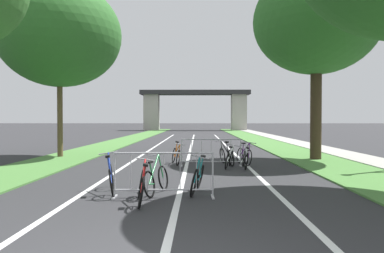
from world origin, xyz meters
The scene contains 20 objects.
grass_verge_left centered at (-5.62, 26.74, 0.03)m, with size 2.67×65.36×0.05m, color #477A38.
grass_verge_right centered at (5.62, 26.74, 0.03)m, with size 2.67×65.36×0.05m, color #477A38.
sidewalk_path_right centered at (7.83, 26.74, 0.04)m, with size 1.75×65.36×0.08m, color #9E9B93.
lane_stripe_center centered at (0.00, 18.91, 0.00)m, with size 0.14×37.81×0.01m, color silver.
lane_stripe_right_lane centered at (2.36, 18.91, 0.00)m, with size 0.14×37.81×0.01m, color silver.
lane_stripe_left_lane centered at (-2.36, 18.91, 0.00)m, with size 0.14×37.81×0.01m, color silver.
overpass_bridge centered at (0.00, 54.02, 4.05)m, with size 17.25×3.41×6.34m.
tree_left_oak_near centered at (-6.04, 12.89, 5.75)m, with size 5.74×5.74×8.20m.
tree_right_maple_mid centered at (5.65, 12.01, 6.09)m, with size 5.52×5.52×8.47m.
crowd_barrier_nearest centered at (-0.34, 4.19, 0.52)m, with size 2.34×0.51×1.05m.
crowd_barrier_second centered at (0.95, 9.82, 0.52)m, with size 2.33×0.46×1.05m.
bicycle_purple_0 centered at (2.28, 10.34, 0.37)m, with size 0.69×1.58×0.95m.
bicycle_teal_1 centered at (0.44, 4.72, 0.37)m, with size 0.48×1.69×0.99m.
bicycle_green_2 centered at (-0.57, 4.61, 0.36)m, with size 0.54×1.58×0.98m.
bicycle_red_3 centered at (-0.77, 3.60, 0.37)m, with size 0.45×1.65×0.95m.
bicycle_blue_4 centered at (-1.68, 4.71, 0.38)m, with size 0.69×1.72×0.99m.
bicycle_white_5 centered at (1.61, 9.32, 0.35)m, with size 0.72×1.57×0.88m.
bicycle_orange_6 centered at (-0.42, 10.36, 0.36)m, with size 0.66×1.66×0.91m.
bicycle_black_7 centered at (1.57, 10.23, 0.37)m, with size 0.69×1.69×0.98m.
bicycle_silver_8 centered at (2.19, 9.25, 0.34)m, with size 0.47×1.59×0.84m.
Camera 1 is at (0.44, -4.21, 1.81)m, focal length 34.26 mm.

